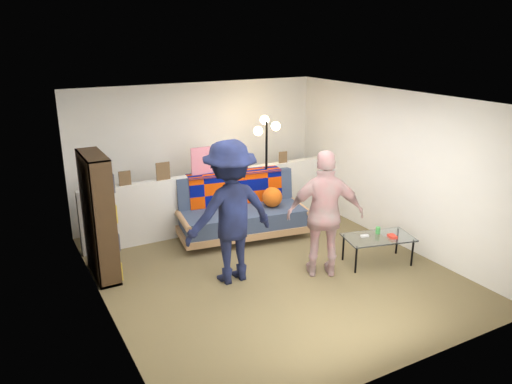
% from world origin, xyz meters
% --- Properties ---
extents(ground, '(5.00, 5.00, 0.00)m').
position_xyz_m(ground, '(0.00, 0.00, 0.00)').
color(ground, brown).
rests_on(ground, ground).
extents(room_shell, '(4.60, 5.05, 2.45)m').
position_xyz_m(room_shell, '(0.00, 0.47, 1.67)').
color(room_shell, silver).
rests_on(room_shell, ground).
extents(half_wall_ledge, '(4.45, 0.15, 1.00)m').
position_xyz_m(half_wall_ledge, '(0.00, 1.80, 0.50)').
color(half_wall_ledge, silver).
rests_on(half_wall_ledge, ground).
extents(ledge_decor, '(2.97, 0.02, 0.45)m').
position_xyz_m(ledge_decor, '(-0.23, 1.78, 1.18)').
color(ledge_decor, brown).
rests_on(ledge_decor, half_wall_ledge).
extents(futon_sofa, '(2.20, 1.27, 0.89)m').
position_xyz_m(futon_sofa, '(0.25, 1.32, 0.42)').
color(futon_sofa, '#A97C52').
rests_on(futon_sofa, ground).
extents(bookshelf, '(0.29, 0.86, 1.72)m').
position_xyz_m(bookshelf, '(-2.08, 0.99, 0.80)').
color(bookshelf, '#332011').
rests_on(bookshelf, ground).
extents(coffee_table, '(1.08, 0.76, 0.51)m').
position_xyz_m(coffee_table, '(1.50, -0.54, 0.38)').
color(coffee_table, black).
rests_on(coffee_table, ground).
extents(floor_lamp, '(0.42, 0.34, 1.89)m').
position_xyz_m(floor_lamp, '(0.84, 1.57, 1.34)').
color(floor_lamp, black).
rests_on(floor_lamp, ground).
extents(person_left, '(1.28, 0.77, 1.93)m').
position_xyz_m(person_left, '(-0.58, 0.04, 0.96)').
color(person_left, black).
rests_on(person_left, ground).
extents(person_right, '(1.11, 0.86, 1.76)m').
position_xyz_m(person_right, '(0.60, -0.44, 0.88)').
color(person_right, pink).
rests_on(person_right, ground).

